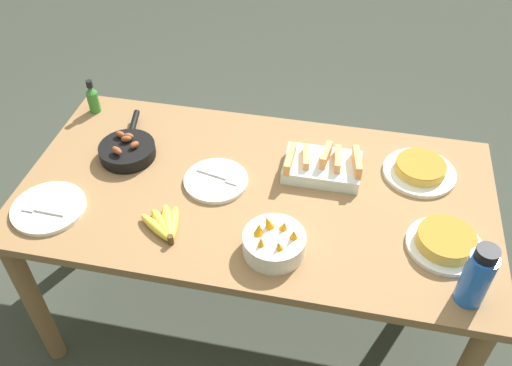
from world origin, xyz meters
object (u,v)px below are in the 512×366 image
Objects in this scene: empty_plate_far_left at (216,181)px; fruit_bowl_mango at (274,243)px; skillet at (128,150)px; melon_tray at (323,166)px; frittata_plate_side at (445,242)px; banana_bunch at (165,225)px; empty_plate_near_front at (49,208)px; frittata_plate_center at (420,170)px; hot_sauce_bottle at (93,98)px; water_bottle at (477,277)px.

fruit_bowl_mango is at bearing -46.10° from empty_plate_far_left.
melon_tray is at bearing -97.76° from skillet.
frittata_plate_side is (0.42, -0.28, -0.01)m from melon_tray.
banana_bunch is 0.42m from skillet.
skillet reaches higher than empty_plate_near_front.
frittata_plate_center is 0.74m from empty_plate_far_left.
melon_tray is at bearing -169.65° from frittata_plate_center.
frittata_plate_center is 1.33m from hot_sauce_bottle.
frittata_plate_side reaches higher than frittata_plate_center.
frittata_plate_center is at bearing 45.50° from fruit_bowl_mango.
empty_plate_near_front is at bearing 179.78° from banana_bunch.
skillet is (-0.26, 0.33, 0.01)m from banana_bunch.
frittata_plate_center is at bearing 15.10° from empty_plate_far_left.
skillet is 1.46× the size of empty_plate_far_left.
water_bottle reaches higher than frittata_plate_side.
frittata_plate_center is 1.05× the size of empty_plate_near_front.
melon_tray is 1.12× the size of empty_plate_near_front.
empty_plate_near_front is (-0.16, -0.33, -0.02)m from skillet.
fruit_bowl_mango is at bearing -34.35° from hot_sauce_bottle.
hot_sauce_bottle is (-0.61, 0.32, 0.06)m from empty_plate_far_left.
empty_plate_near_front and empty_plate_far_left have the same top height.
empty_plate_near_front is 1.70× the size of hot_sauce_bottle.
fruit_bowl_mango reaches higher than frittata_plate_center.
melon_tray is (0.47, 0.38, 0.02)m from banana_bunch.
empty_plate_far_left is at bearing 169.47° from frittata_plate_side.
melon_tray reaches higher than empty_plate_far_left.
frittata_plate_center reaches higher than empty_plate_near_front.
water_bottle is at bearing -72.65° from frittata_plate_side.
skillet is at bearing 161.30° from water_bottle.
frittata_plate_side is at bearing 6.58° from banana_bunch.
empty_plate_near_front is at bearing -175.57° from frittata_plate_side.
skillet is 0.35m from hot_sauce_bottle.
frittata_plate_side is 1.10× the size of water_bottle.
empty_plate_near_front is 1.26× the size of fruit_bowl_mango.
fruit_bowl_mango is (-0.53, -0.12, 0.01)m from frittata_plate_side.
hot_sauce_bottle is at bearing 168.82° from melon_tray.
hot_sauce_bottle is at bearing 32.83° from skillet.
melon_tray reaches higher than frittata_plate_side.
hot_sauce_bottle reaches higher than empty_plate_near_front.
frittata_plate_side is 0.80m from empty_plate_far_left.
hot_sauce_bottle reaches higher than banana_bunch.
empty_plate_near_front is at bearing -81.88° from hot_sauce_bottle.
frittata_plate_side is at bearing 4.43° from empty_plate_near_front.
frittata_plate_center is at bearing -5.56° from hot_sauce_bottle.
fruit_bowl_mango is at bearing -130.97° from skillet.
hot_sauce_bottle reaches higher than fruit_bowl_mango.
fruit_bowl_mango is 0.59m from water_bottle.
water_bottle reaches higher than banana_bunch.
melon_tray is at bearing 22.98° from empty_plate_near_front.
melon_tray is at bearing 19.43° from empty_plate_far_left.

